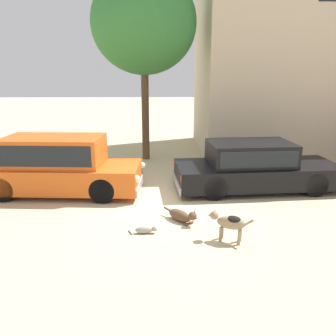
{
  "coord_description": "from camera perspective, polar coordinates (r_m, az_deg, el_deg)",
  "views": [
    {
      "loc": [
        -0.1,
        -8.28,
        3.29
      ],
      "look_at": [
        0.14,
        0.2,
        0.9
      ],
      "focal_mm": 36.18,
      "sensor_mm": 36.0,
      "label": 1
    }
  ],
  "objects": [
    {
      "name": "ground_plane",
      "position": [
        8.91,
        -0.85,
        -5.93
      ],
      "size": [
        80.0,
        80.0,
        0.0
      ],
      "primitive_type": "plane",
      "color": "#CCB78E"
    },
    {
      "name": "parked_sedan_nearest",
      "position": [
        9.93,
        -18.06,
        0.6
      ],
      "size": [
        4.66,
        1.97,
        1.61
      ],
      "rotation": [
        0.0,
        0.0,
        -0.06
      ],
      "color": "#D15619",
      "rests_on": "ground_plane"
    },
    {
      "name": "parked_sedan_second",
      "position": [
        10.09,
        14.3,
        0.38
      ],
      "size": [
        4.91,
        2.08,
        1.4
      ],
      "rotation": [
        0.0,
        0.0,
        0.07
      ],
      "color": "black",
      "rests_on": "ground_plane"
    },
    {
      "name": "stray_dog_spotted",
      "position": [
        6.95,
        10.29,
        -8.96
      ],
      "size": [
        0.89,
        0.44,
        0.64
      ],
      "rotation": [
        0.0,
        0.0,
        2.75
      ],
      "color": "#997F60",
      "rests_on": "ground_plane"
    },
    {
      "name": "stray_dog_tan",
      "position": [
        7.8,
        2.37,
        -8.01
      ],
      "size": [
        0.78,
        0.84,
        0.37
      ],
      "rotation": [
        0.0,
        0.0,
        5.45
      ],
      "color": "brown",
      "rests_on": "ground_plane"
    },
    {
      "name": "stray_cat",
      "position": [
        7.31,
        -3.81,
        -10.33
      ],
      "size": [
        0.63,
        0.22,
        0.17
      ],
      "rotation": [
        0.0,
        0.0,
        0.01
      ],
      "color": "gray",
      "rests_on": "ground_plane"
    },
    {
      "name": "acacia_tree_left",
      "position": [
        13.2,
        -4.1,
        23.09
      ],
      "size": [
        3.8,
        3.42,
        6.81
      ],
      "color": "brown",
      "rests_on": "ground_plane"
    }
  ]
}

